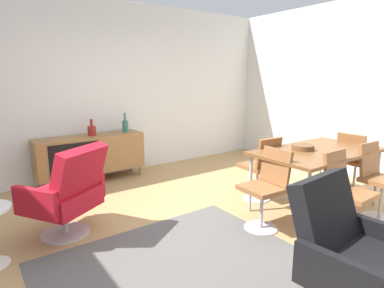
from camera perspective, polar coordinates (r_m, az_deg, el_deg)
The scene contains 16 objects.
ground_plane at distance 3.49m, azimuth 2.18°, elevation -15.16°, with size 8.32×8.32×0.00m, color tan.
wall_back at distance 5.41m, azimuth -15.10°, elevation 9.49°, with size 6.80×0.12×2.80m, color silver.
wall_right at distance 5.68m, azimuth 29.05°, elevation 8.52°, with size 0.12×5.60×2.80m, color silver.
sideboard at distance 5.11m, azimuth -17.76°, elevation -1.68°, with size 1.60×0.45×0.72m.
vase_cobalt at distance 5.24m, azimuth -11.92°, elevation 3.25°, with size 0.10×0.10×0.31m.
vase_sculptural_dark at distance 5.05m, azimuth -17.58°, elevation 2.38°, with size 0.12×0.12×0.25m.
dining_table at distance 4.09m, azimuth 21.67°, elevation -1.54°, with size 1.60×0.90×0.74m.
wooden_bowl_on_table at distance 4.01m, azimuth 19.32°, elevation -0.57°, with size 0.26×0.26×0.06m, color brown.
dining_chair_far_end at distance 4.90m, azimuth 27.15°, elevation -2.65°, with size 0.43×0.41×0.86m.
dining_chair_front_right at distance 4.20m, azimuth 30.49°, elevation -5.25°, with size 0.41×0.44×0.86m.
dining_chair_front_left at distance 3.59m, azimuth 25.83°, elevation -7.51°, with size 0.41×0.43×0.86m.
dining_chair_back_left at distance 4.20m, azimuth 12.38°, elevation -3.86°, with size 0.41×0.44×0.86m.
dining_chair_near_window at distance 3.46m, azimuth 13.31°, elevation -7.33°, with size 0.44×0.42×0.86m.
lounge_chair_red at distance 3.43m, azimuth -21.52°, elevation -8.03°, with size 0.89×0.88×0.95m.
armchair_black_shell at distance 2.42m, azimuth 26.29°, elevation -17.01°, with size 0.76×0.70×0.95m.
area_rug at distance 2.90m, azimuth -2.55°, elevation -21.22°, with size 2.20×1.70×0.01m, color #595654.
Camera 1 is at (-1.92, -2.45, 1.59)m, focal length 29.63 mm.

